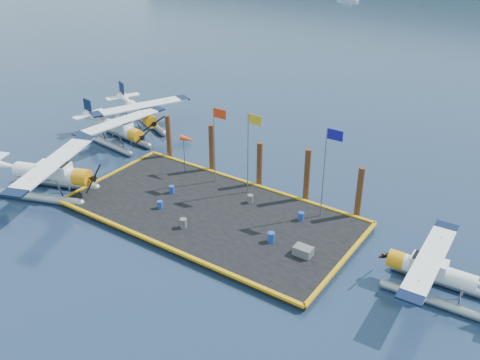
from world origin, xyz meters
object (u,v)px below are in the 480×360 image
(flagpole_blue, at_px, (328,160))
(piling_1, at_px, (212,150))
(seaplane_c, at_px, (140,115))
(flagpole_yellow, at_px, (250,142))
(drum_1, at_px, (183,223))
(drum_2, at_px, (271,237))
(piling_4, at_px, (359,194))
(drum_4, at_px, (301,216))
(crate, at_px, (303,251))
(seaplane_d, at_px, (434,274))
(flagpole_red, at_px, (216,134))
(piling_2, at_px, (259,166))
(piling_3, at_px, (307,177))
(windsock, at_px, (188,140))
(drum_5, at_px, (250,199))
(drum_0, at_px, (172,189))
(seaplane_b, at_px, (119,130))
(seaplane_a, at_px, (50,175))
(piling_0, at_px, (169,138))
(drum_3, at_px, (160,205))

(flagpole_blue, xyz_separation_m, piling_1, (-10.70, 1.60, -2.59))
(seaplane_c, relative_size, flagpole_yellow, 1.49)
(drum_1, relative_size, piling_1, 0.16)
(drum_2, bearing_deg, piling_4, 62.85)
(drum_4, bearing_deg, crate, -59.60)
(seaplane_d, height_order, flagpole_red, flagpole_red)
(piling_2, distance_m, piling_3, 4.01)
(drum_1, xyz_separation_m, crate, (8.03, 1.73, -0.04))
(flagpole_red, relative_size, windsock, 1.92)
(drum_5, distance_m, piling_3, 4.33)
(piling_2, bearing_deg, crate, -41.25)
(flagpole_red, xyz_separation_m, flagpole_blue, (8.99, -0.00, 0.29))
(seaplane_c, height_order, piling_2, piling_2)
(drum_0, distance_m, drum_5, 5.97)
(drum_1, distance_m, drum_2, 5.95)
(crate, xyz_separation_m, piling_2, (-7.20, 6.31, 1.21))
(drum_1, height_order, drum_4, drum_1)
(seaplane_b, distance_m, flagpole_blue, 21.21)
(drum_0, relative_size, flagpole_yellow, 0.09)
(seaplane_a, bearing_deg, piling_3, 100.30)
(seaplane_a, height_order, seaplane_c, seaplane_a)
(drum_0, xyz_separation_m, drum_4, (9.72, 2.05, 0.01))
(drum_4, bearing_deg, seaplane_a, -158.80)
(seaplane_d, bearing_deg, flagpole_yellow, 74.45)
(drum_4, distance_m, piling_2, 5.99)
(piling_2, height_order, piling_4, piling_4)
(seaplane_b, relative_size, flagpole_yellow, 1.49)
(seaplane_a, height_order, flagpole_red, flagpole_red)
(seaplane_c, distance_m, crate, 25.04)
(seaplane_a, bearing_deg, drum_4, 91.00)
(drum_5, bearing_deg, seaplane_c, 159.07)
(drum_5, bearing_deg, seaplane_a, -152.88)
(seaplane_a, xyz_separation_m, piling_0, (3.24, 9.57, 0.39))
(seaplane_b, xyz_separation_m, seaplane_c, (-1.06, 3.79, 0.06))
(piling_0, relative_size, piling_1, 0.95)
(seaplane_b, relative_size, piling_2, 2.43)
(drum_2, xyz_separation_m, drum_3, (-8.62, -0.84, -0.06))
(seaplane_b, relative_size, drum_0, 16.37)
(drum_3, distance_m, windsock, 6.25)
(drum_0, bearing_deg, piling_2, 46.82)
(seaplane_d, height_order, piling_4, piling_4)
(seaplane_b, relative_size, drum_2, 13.77)
(piling_3, bearing_deg, windsock, -170.47)
(piling_1, height_order, piling_2, piling_1)
(piling_3, relative_size, piling_4, 1.07)
(drum_3, height_order, crate, crate)
(flagpole_yellow, relative_size, flagpole_blue, 0.95)
(flagpole_blue, bearing_deg, drum_2, -106.62)
(flagpole_yellow, xyz_separation_m, piling_2, (-0.20, 1.60, -2.61))
(drum_4, height_order, piling_3, piling_3)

